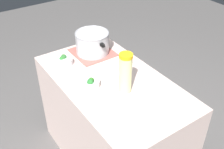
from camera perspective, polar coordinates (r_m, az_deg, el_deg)
counter_slab at (r=2.24m, az=0.00°, el=-10.06°), size 1.23×0.69×0.85m
dish_cloth at (r=2.29m, az=-4.03°, el=4.62°), size 0.32×0.31×0.01m
cooking_pot at (r=2.24m, az=-4.13°, el=6.75°), size 0.35×0.28×0.18m
lemonade_pitcher at (r=1.78m, az=2.82°, el=0.35°), size 0.09×0.09×0.29m
broccoli_bowl_front at (r=1.89m, az=-4.25°, el=-1.72°), size 0.11×0.11×0.07m
broccoli_bowl_center at (r=2.15m, az=-10.04°, el=2.76°), size 0.13×0.13×0.08m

